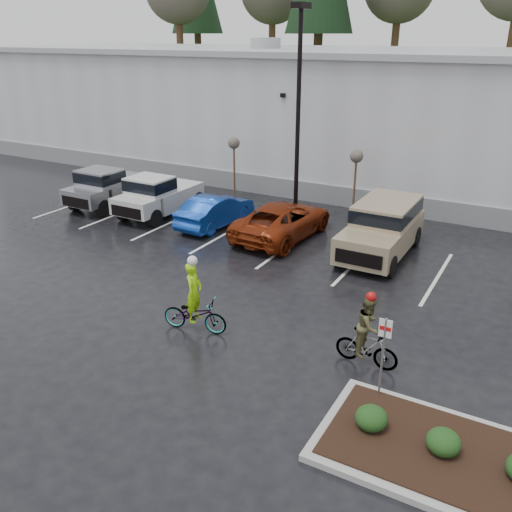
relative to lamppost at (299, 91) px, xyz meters
The scene contains 16 objects.
ground 13.87m from the lamppost, 71.57° to the right, with size 120.00×120.00×0.00m, color black.
warehouse 10.95m from the lamppost, 68.18° to the left, with size 60.50×15.50×7.20m.
wooded_ridge 33.35m from the lamppost, 83.09° to the left, with size 80.00×25.00×6.00m, color #233717.
lamppost is the anchor object (origin of this frame).
sapling_west 5.07m from the lamppost, 165.96° to the left, with size 0.60×0.60×3.20m.
sapling_mid 4.00m from the lamppost, 21.80° to the left, with size 0.60×0.60×3.20m.
shrub_a 16.15m from the lamppost, 58.39° to the right, with size 0.70×0.70×0.52m, color #123413.
shrub_b 16.94m from the lamppost, 53.84° to the right, with size 0.70×0.70×0.52m, color #123413.
fire_lane_sign 14.78m from the lamppost, 56.54° to the right, with size 0.30×0.05×2.20m.
pickup_silver 10.33m from the lamppost, 162.11° to the right, with size 2.10×5.20×1.96m, color #97979E, non-canonical shape.
pickup_white 7.89m from the lamppost, 153.83° to the right, with size 2.10×5.20×1.96m, color beige, non-canonical shape.
car_blue 6.38m from the lamppost, 128.73° to the right, with size 1.49×4.26×1.40m, color #0D3595.
car_red 5.82m from the lamppost, 74.69° to the right, with size 2.49×5.40×1.50m, color maroon.
suv_tan 7.45m from the lamppost, 30.36° to the right, with size 2.20×5.10×2.06m, color gray, non-canonical shape.
cyclist_hivis 12.45m from the lamppost, 79.22° to the right, with size 2.03×1.05×2.35m.
cyclist_olive 13.56m from the lamppost, 56.15° to the right, with size 1.64×0.79×2.11m.
Camera 1 is at (6.45, -10.39, 8.04)m, focal length 38.00 mm.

